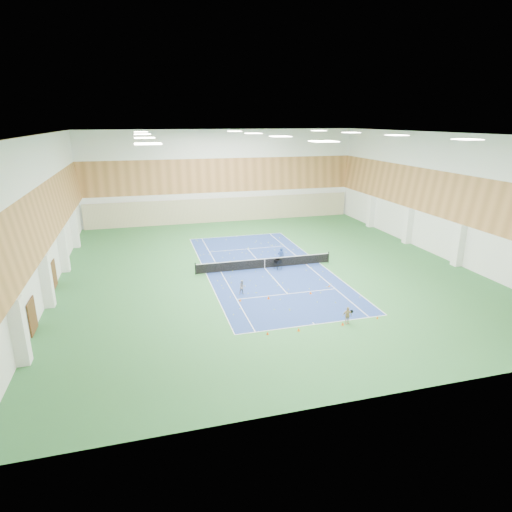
{
  "coord_description": "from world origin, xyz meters",
  "views": [
    {
      "loc": [
        -10.62,
        -35.87,
        13.12
      ],
      "look_at": [
        -1.45,
        -2.26,
        2.0
      ],
      "focal_mm": 30.0,
      "sensor_mm": 36.0,
      "label": 1
    }
  ],
  "objects_px": {
    "tennis_net": "(265,263)",
    "ball_cart": "(278,264)",
    "child_court": "(242,287)",
    "coach": "(281,256)",
    "child_apron": "(347,315)"
  },
  "relations": [
    {
      "from": "tennis_net",
      "to": "child_court",
      "type": "xyz_separation_m",
      "value": [
        -3.43,
        -5.47,
        0.04
      ]
    },
    {
      "from": "tennis_net",
      "to": "ball_cart",
      "type": "height_order",
      "value": "tennis_net"
    },
    {
      "from": "coach",
      "to": "ball_cart",
      "type": "xyz_separation_m",
      "value": [
        -0.72,
        -1.24,
        -0.35
      ]
    },
    {
      "from": "tennis_net",
      "to": "ball_cart",
      "type": "bearing_deg",
      "value": -30.85
    },
    {
      "from": "child_apron",
      "to": "ball_cart",
      "type": "relative_size",
      "value": 1.27
    },
    {
      "from": "coach",
      "to": "ball_cart",
      "type": "bearing_deg",
      "value": 69.08
    },
    {
      "from": "coach",
      "to": "child_apron",
      "type": "height_order",
      "value": "coach"
    },
    {
      "from": "child_court",
      "to": "ball_cart",
      "type": "distance_m",
      "value": 6.6
    },
    {
      "from": "child_court",
      "to": "ball_cart",
      "type": "bearing_deg",
      "value": 38.82
    },
    {
      "from": "coach",
      "to": "ball_cart",
      "type": "relative_size",
      "value": 1.74
    },
    {
      "from": "coach",
      "to": "child_apron",
      "type": "relative_size",
      "value": 1.37
    },
    {
      "from": "ball_cart",
      "to": "coach",
      "type": "bearing_deg",
      "value": 37.15
    },
    {
      "from": "tennis_net",
      "to": "coach",
      "type": "distance_m",
      "value": 1.9
    },
    {
      "from": "tennis_net",
      "to": "child_court",
      "type": "relative_size",
      "value": 10.94
    },
    {
      "from": "ball_cart",
      "to": "child_court",
      "type": "bearing_deg",
      "value": -155.68
    }
  ]
}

